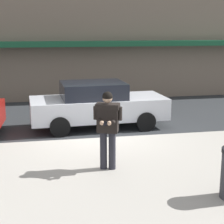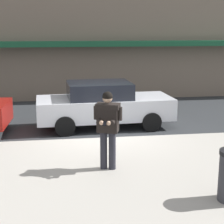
% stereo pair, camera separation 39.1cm
% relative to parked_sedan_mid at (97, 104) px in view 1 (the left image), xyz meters
% --- Properties ---
extents(ground_plane, '(80.00, 80.00, 0.00)m').
position_rel_parked_sedan_mid_xyz_m(ground_plane, '(-0.23, -1.52, -0.79)').
color(ground_plane, '#2B2D30').
extents(sidewalk, '(32.00, 5.30, 0.14)m').
position_rel_parked_sedan_mid_xyz_m(sidewalk, '(0.77, -4.37, -0.72)').
color(sidewalk, '#A8A399').
rests_on(sidewalk, ground).
extents(curb_paint_line, '(28.00, 0.12, 0.01)m').
position_rel_parked_sedan_mid_xyz_m(curb_paint_line, '(0.77, -1.47, -0.79)').
color(curb_paint_line, silver).
rests_on(curb_paint_line, ground).
extents(parked_sedan_mid, '(4.58, 2.09, 1.54)m').
position_rel_parked_sedan_mid_xyz_m(parked_sedan_mid, '(0.00, 0.00, 0.00)').
color(parked_sedan_mid, silver).
rests_on(parked_sedan_mid, ground).
extents(man_texting_on_phone, '(0.62, 0.65, 1.81)m').
position_rel_parked_sedan_mid_xyz_m(man_texting_on_phone, '(-0.40, -4.20, 0.46)').
color(man_texting_on_phone, '#23232B').
rests_on(man_texting_on_phone, sidewalk).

